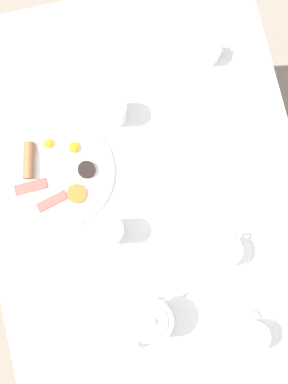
{
  "coord_description": "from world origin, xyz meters",
  "views": [
    {
      "loc": [
        -0.04,
        -0.18,
        2.18
      ],
      "look_at": [
        0.0,
        0.0,
        0.77
      ],
      "focal_mm": 50.0,
      "sensor_mm": 36.0,
      "label": 1
    }
  ],
  "objects_px": {
    "breakfast_plate": "(57,171)",
    "fork_by_plate": "(252,186)",
    "creamer_jug": "(209,52)",
    "knife_by_plate": "(91,65)",
    "teapot_near": "(151,320)",
    "spoon_for_tea": "(74,284)",
    "teacup_with_saucer_left": "(226,251)",
    "water_glass_short": "(111,231)",
    "water_glass_tall": "(114,111)",
    "teacup_with_saucer_right": "(252,335)"
  },
  "relations": [
    {
      "from": "spoon_for_tea",
      "to": "water_glass_short",
      "type": "bearing_deg",
      "value": 40.21
    },
    {
      "from": "water_glass_tall",
      "to": "teapot_near",
      "type": "bearing_deg",
      "value": -92.96
    },
    {
      "from": "teacup_with_saucer_right",
      "to": "water_glass_short",
      "type": "height_order",
      "value": "water_glass_short"
    },
    {
      "from": "water_glass_tall",
      "to": "knife_by_plate",
      "type": "relative_size",
      "value": 0.46
    },
    {
      "from": "teapot_near",
      "to": "water_glass_tall",
      "type": "distance_m",
      "value": 0.55
    },
    {
      "from": "water_glass_short",
      "to": "spoon_for_tea",
      "type": "xyz_separation_m",
      "value": [
        -0.13,
        -0.11,
        -0.05
      ]
    },
    {
      "from": "water_glass_tall",
      "to": "fork_by_plate",
      "type": "height_order",
      "value": "water_glass_tall"
    },
    {
      "from": "water_glass_tall",
      "to": "teacup_with_saucer_right",
      "type": "bearing_deg",
      "value": -71.74
    },
    {
      "from": "teacup_with_saucer_left",
      "to": "fork_by_plate",
      "type": "bearing_deg",
      "value": 53.32
    },
    {
      "from": "teacup_with_saucer_left",
      "to": "water_glass_tall",
      "type": "bearing_deg",
      "value": 115.22
    },
    {
      "from": "creamer_jug",
      "to": "knife_by_plate",
      "type": "bearing_deg",
      "value": 171.53
    },
    {
      "from": "spoon_for_tea",
      "to": "fork_by_plate",
      "type": "bearing_deg",
      "value": 15.52
    },
    {
      "from": "creamer_jug",
      "to": "breakfast_plate",
      "type": "bearing_deg",
      "value": -154.73
    },
    {
      "from": "water_glass_short",
      "to": "knife_by_plate",
      "type": "height_order",
      "value": "water_glass_short"
    },
    {
      "from": "teacup_with_saucer_right",
      "to": "water_glass_short",
      "type": "bearing_deg",
      "value": 130.68
    },
    {
      "from": "water_glass_short",
      "to": "fork_by_plate",
      "type": "distance_m",
      "value": 0.4
    },
    {
      "from": "breakfast_plate",
      "to": "fork_by_plate",
      "type": "distance_m",
      "value": 0.53
    },
    {
      "from": "teapot_near",
      "to": "water_glass_short",
      "type": "height_order",
      "value": "teapot_near"
    },
    {
      "from": "knife_by_plate",
      "to": "teacup_with_saucer_left",
      "type": "bearing_deg",
      "value": -68.14
    },
    {
      "from": "creamer_jug",
      "to": "spoon_for_tea",
      "type": "distance_m",
      "value": 0.73
    },
    {
      "from": "teapot_near",
      "to": "water_glass_short",
      "type": "distance_m",
      "value": 0.25
    },
    {
      "from": "water_glass_tall",
      "to": "knife_by_plate",
      "type": "bearing_deg",
      "value": 101.95
    },
    {
      "from": "creamer_jug",
      "to": "spoon_for_tea",
      "type": "bearing_deg",
      "value": -133.23
    },
    {
      "from": "teacup_with_saucer_left",
      "to": "water_glass_short",
      "type": "bearing_deg",
      "value": 157.21
    },
    {
      "from": "water_glass_short",
      "to": "breakfast_plate",
      "type": "bearing_deg",
      "value": 119.44
    },
    {
      "from": "water_glass_tall",
      "to": "water_glass_short",
      "type": "distance_m",
      "value": 0.32
    },
    {
      "from": "fork_by_plate",
      "to": "teapot_near",
      "type": "bearing_deg",
      "value": -140.99
    },
    {
      "from": "water_glass_short",
      "to": "creamer_jug",
      "type": "bearing_deg",
      "value": 48.75
    },
    {
      "from": "creamer_jug",
      "to": "fork_by_plate",
      "type": "bearing_deg",
      "value": -86.24
    },
    {
      "from": "knife_by_plate",
      "to": "fork_by_plate",
      "type": "bearing_deg",
      "value": -51.1
    },
    {
      "from": "breakfast_plate",
      "to": "water_glass_tall",
      "type": "xyz_separation_m",
      "value": [
        0.19,
        0.12,
        0.04
      ]
    },
    {
      "from": "creamer_jug",
      "to": "fork_by_plate",
      "type": "distance_m",
      "value": 0.38
    },
    {
      "from": "creamer_jug",
      "to": "knife_by_plate",
      "type": "height_order",
      "value": "creamer_jug"
    },
    {
      "from": "water_glass_short",
      "to": "creamer_jug",
      "type": "xyz_separation_m",
      "value": [
        0.37,
        0.42,
        -0.02
      ]
    },
    {
      "from": "teacup_with_saucer_right",
      "to": "creamer_jug",
      "type": "height_order",
      "value": "teacup_with_saucer_right"
    },
    {
      "from": "water_glass_tall",
      "to": "knife_by_plate",
      "type": "height_order",
      "value": "water_glass_tall"
    },
    {
      "from": "water_glass_tall",
      "to": "spoon_for_tea",
      "type": "height_order",
      "value": "water_glass_tall"
    },
    {
      "from": "teapot_near",
      "to": "water_glass_tall",
      "type": "xyz_separation_m",
      "value": [
        0.03,
        0.55,
        -0.01
      ]
    },
    {
      "from": "water_glass_short",
      "to": "knife_by_plate",
      "type": "bearing_deg",
      "value": 84.57
    },
    {
      "from": "teapot_near",
      "to": "knife_by_plate",
      "type": "height_order",
      "value": "teapot_near"
    },
    {
      "from": "fork_by_plate",
      "to": "teacup_with_saucer_right",
      "type": "bearing_deg",
      "value": -105.01
    },
    {
      "from": "teacup_with_saucer_left",
      "to": "creamer_jug",
      "type": "bearing_deg",
      "value": 80.62
    },
    {
      "from": "breakfast_plate",
      "to": "teapot_near",
      "type": "xyz_separation_m",
      "value": [
        0.16,
        -0.44,
        0.04
      ]
    },
    {
      "from": "knife_by_plate",
      "to": "teapot_near",
      "type": "bearing_deg",
      "value": -89.62
    },
    {
      "from": "teapot_near",
      "to": "creamer_jug",
      "type": "xyz_separation_m",
      "value": [
        0.32,
        0.66,
        -0.03
      ]
    },
    {
      "from": "teacup_with_saucer_right",
      "to": "spoon_for_tea",
      "type": "relative_size",
      "value": 0.9
    },
    {
      "from": "breakfast_plate",
      "to": "teacup_with_saucer_left",
      "type": "xyz_separation_m",
      "value": [
        0.39,
        -0.31,
        0.02
      ]
    },
    {
      "from": "water_glass_tall",
      "to": "creamer_jug",
      "type": "bearing_deg",
      "value": 20.61
    },
    {
      "from": "fork_by_plate",
      "to": "creamer_jug",
      "type": "bearing_deg",
      "value": 93.76
    },
    {
      "from": "breakfast_plate",
      "to": "teacup_with_saucer_left",
      "type": "height_order",
      "value": "teacup_with_saucer_left"
    }
  ]
}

